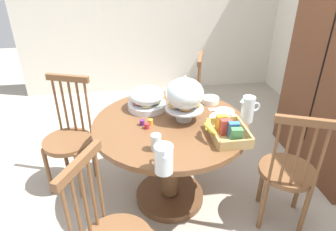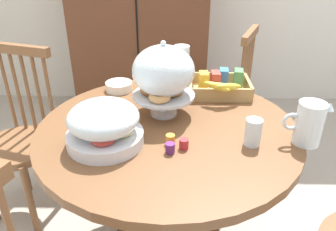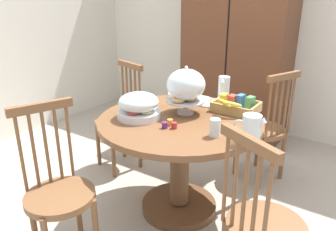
# 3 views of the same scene
# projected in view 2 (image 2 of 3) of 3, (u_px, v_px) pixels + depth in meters

# --- Properties ---
(wooden_armoire) EXTENTS (1.18, 0.60, 1.96)m
(wooden_armoire) POSITION_uv_depth(u_px,v_px,m) (140.00, 3.00, 2.73)
(wooden_armoire) COLOR brown
(wooden_armoire) RESTS_ON ground_plane
(dining_table) EXTENTS (1.13, 1.13, 0.74)m
(dining_table) POSITION_uv_depth(u_px,v_px,m) (168.00, 168.00, 1.55)
(dining_table) COLOR brown
(dining_table) RESTS_ON ground_plane
(windsor_chair_facing_door) EXTENTS (0.43, 0.43, 0.97)m
(windsor_chair_facing_door) POSITION_uv_depth(u_px,v_px,m) (222.00, 105.00, 2.26)
(windsor_chair_facing_door) COLOR brown
(windsor_chair_facing_door) RESTS_ON ground_plane
(windsor_chair_far_side) EXTENTS (0.42, 0.42, 0.97)m
(windsor_chair_far_side) POSITION_uv_depth(u_px,v_px,m) (21.00, 144.00, 1.84)
(windsor_chair_far_side) COLOR brown
(windsor_chair_far_side) RESTS_ON ground_plane
(pastry_stand_with_dome) EXTENTS (0.28, 0.28, 0.34)m
(pastry_stand_with_dome) POSITION_uv_depth(u_px,v_px,m) (163.00, 74.00, 1.44)
(pastry_stand_with_dome) COLOR silver
(pastry_stand_with_dome) RESTS_ON dining_table
(fruit_platter_covered) EXTENTS (0.30, 0.30, 0.18)m
(fruit_platter_covered) POSITION_uv_depth(u_px,v_px,m) (104.00, 125.00, 1.27)
(fruit_platter_covered) COLOR silver
(fruit_platter_covered) RESTS_ON dining_table
(orange_juice_pitcher) EXTENTS (0.19, 0.11, 0.17)m
(orange_juice_pitcher) POSITION_uv_depth(u_px,v_px,m) (309.00, 125.00, 1.28)
(orange_juice_pitcher) COLOR silver
(orange_juice_pitcher) RESTS_ON dining_table
(milk_pitcher) EXTENTS (0.09, 0.17, 0.19)m
(milk_pitcher) POSITION_uv_depth(u_px,v_px,m) (181.00, 64.00, 1.89)
(milk_pitcher) COLOR silver
(milk_pitcher) RESTS_ON dining_table
(cereal_basket) EXTENTS (0.32, 0.30, 0.12)m
(cereal_basket) POSITION_uv_depth(u_px,v_px,m) (220.00, 86.00, 1.71)
(cereal_basket) COLOR tan
(cereal_basket) RESTS_ON dining_table
(china_plate_large) EXTENTS (0.22, 0.22, 0.01)m
(china_plate_large) POSITION_uv_depth(u_px,v_px,m) (173.00, 88.00, 1.79)
(china_plate_large) COLOR white
(china_plate_large) RESTS_ON dining_table
(china_plate_small) EXTENTS (0.15, 0.15, 0.01)m
(china_plate_small) POSITION_uv_depth(u_px,v_px,m) (157.00, 84.00, 1.81)
(china_plate_small) COLOR white
(china_plate_small) RESTS_ON china_plate_large
(cereal_bowl) EXTENTS (0.14, 0.14, 0.04)m
(cereal_bowl) POSITION_uv_depth(u_px,v_px,m) (119.00, 86.00, 1.77)
(cereal_bowl) COLOR white
(cereal_bowl) RESTS_ON dining_table
(drinking_glass) EXTENTS (0.06, 0.06, 0.11)m
(drinking_glass) POSITION_uv_depth(u_px,v_px,m) (253.00, 132.00, 1.28)
(drinking_glass) COLOR silver
(drinking_glass) RESTS_ON dining_table
(jam_jar_strawberry) EXTENTS (0.04, 0.04, 0.04)m
(jam_jar_strawberry) POSITION_uv_depth(u_px,v_px,m) (184.00, 144.00, 1.28)
(jam_jar_strawberry) COLOR #B7282D
(jam_jar_strawberry) RESTS_ON dining_table
(jam_jar_apricot) EXTENTS (0.04, 0.04, 0.04)m
(jam_jar_apricot) POSITION_uv_depth(u_px,v_px,m) (170.00, 139.00, 1.30)
(jam_jar_apricot) COLOR orange
(jam_jar_apricot) RESTS_ON dining_table
(jam_jar_grape) EXTENTS (0.04, 0.04, 0.04)m
(jam_jar_grape) POSITION_uv_depth(u_px,v_px,m) (170.00, 148.00, 1.25)
(jam_jar_grape) COLOR #5B2366
(jam_jar_grape) RESTS_ON dining_table
(table_knife) EXTENTS (0.02, 0.17, 0.01)m
(table_knife) POSITION_uv_depth(u_px,v_px,m) (147.00, 87.00, 1.80)
(table_knife) COLOR silver
(table_knife) RESTS_ON dining_table
(dinner_fork) EXTENTS (0.02, 0.17, 0.01)m
(dinner_fork) POSITION_uv_depth(u_px,v_px,m) (142.00, 87.00, 1.80)
(dinner_fork) COLOR silver
(dinner_fork) RESTS_ON dining_table
(soup_spoon) EXTENTS (0.02, 0.17, 0.01)m
(soup_spoon) POSITION_uv_depth(u_px,v_px,m) (199.00, 89.00, 1.79)
(soup_spoon) COLOR silver
(soup_spoon) RESTS_ON dining_table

